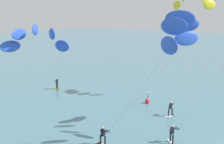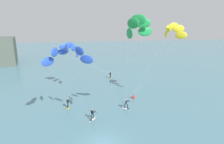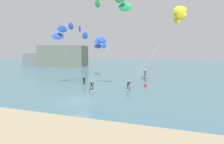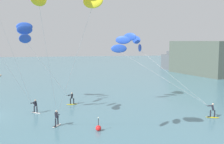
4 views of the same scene
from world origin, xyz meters
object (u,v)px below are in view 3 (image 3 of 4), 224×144
(marker_buoy, at_px, (146,85))
(kitesurfer_downwind, at_px, (102,44))
(kitesurfer_mid_water, at_px, (111,4))
(kitesurfer_far_out, at_px, (72,33))
(kitesurfer_nearshore, at_px, (177,17))

(marker_buoy, bearing_deg, kitesurfer_downwind, 150.34)
(kitesurfer_mid_water, distance_m, kitesurfer_far_out, 8.85)
(kitesurfer_mid_water, bearing_deg, kitesurfer_downwind, 114.88)
(kitesurfer_nearshore, relative_size, marker_buoy, 9.77)
(kitesurfer_nearshore, relative_size, kitesurfer_downwind, 1.10)
(kitesurfer_far_out, xyz_separation_m, marker_buoy, (10.77, 7.70, -9.11))
(kitesurfer_nearshore, height_order, kitesurfer_far_out, kitesurfer_nearshore)
(kitesurfer_mid_water, bearing_deg, kitesurfer_nearshore, 43.70)
(kitesurfer_far_out, bearing_deg, marker_buoy, 35.55)
(kitesurfer_downwind, relative_size, marker_buoy, 8.89)
(kitesurfer_far_out, relative_size, kitesurfer_downwind, 0.90)
(kitesurfer_mid_water, distance_m, kitesurfer_downwind, 19.29)
(kitesurfer_far_out, xyz_separation_m, kitesurfer_downwind, (-0.24, 13.97, -1.20))
(kitesurfer_nearshore, xyz_separation_m, marker_buoy, (-5.01, 3.01, -11.48))
(kitesurfer_downwind, height_order, marker_buoy, kitesurfer_downwind)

